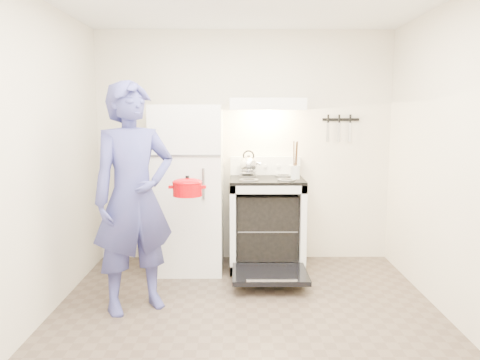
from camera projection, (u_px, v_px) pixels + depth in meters
name	position (u px, v px, depth m)	size (l,w,h in m)	color
floor	(247.00, 330.00, 3.53)	(3.60, 3.60, 0.00)	brown
back_wall	(244.00, 147.00, 5.13)	(3.20, 0.02, 2.50)	beige
refrigerator	(189.00, 188.00, 4.84)	(0.70, 0.70, 1.70)	white
stove_body	(266.00, 224.00, 4.92)	(0.76, 0.65, 0.92)	white
cooktop	(267.00, 180.00, 4.85)	(0.76, 0.65, 0.03)	black
backsplash	(265.00, 166.00, 5.12)	(0.76, 0.07, 0.20)	white
oven_door	(270.00, 274.00, 4.38)	(0.70, 0.54, 0.04)	black
oven_rack	(266.00, 226.00, 4.92)	(0.60, 0.52, 0.01)	slate
range_hood	(267.00, 104.00, 4.82)	(0.76, 0.50, 0.12)	white
knife_strip	(341.00, 120.00, 5.08)	(0.40, 0.02, 0.03)	black
pizza_stone	(258.00, 226.00, 4.86)	(0.37, 0.37, 0.02)	olive
tea_kettle	(249.00, 163.00, 4.99)	(0.23, 0.19, 0.28)	silver
utensil_jar	(295.00, 172.00, 4.58)	(0.09, 0.09, 0.13)	silver
person	(134.00, 198.00, 3.79)	(0.68, 0.45, 1.88)	navy
dutch_oven	(187.00, 189.00, 4.12)	(0.33, 0.26, 0.22)	#D50007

